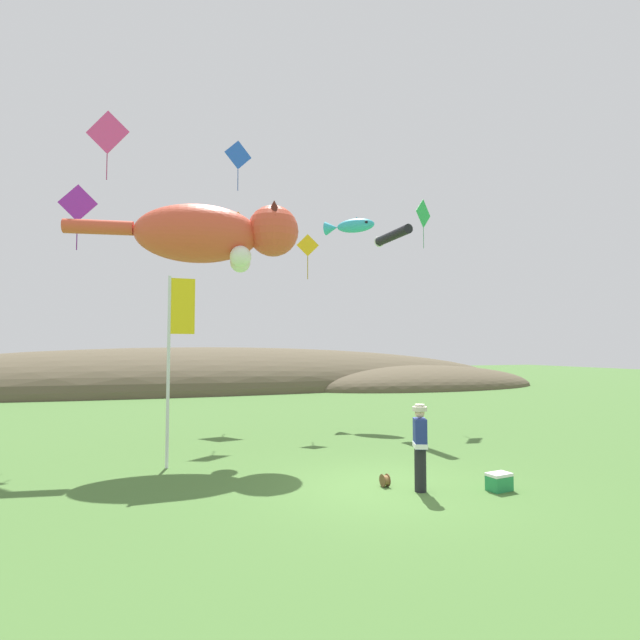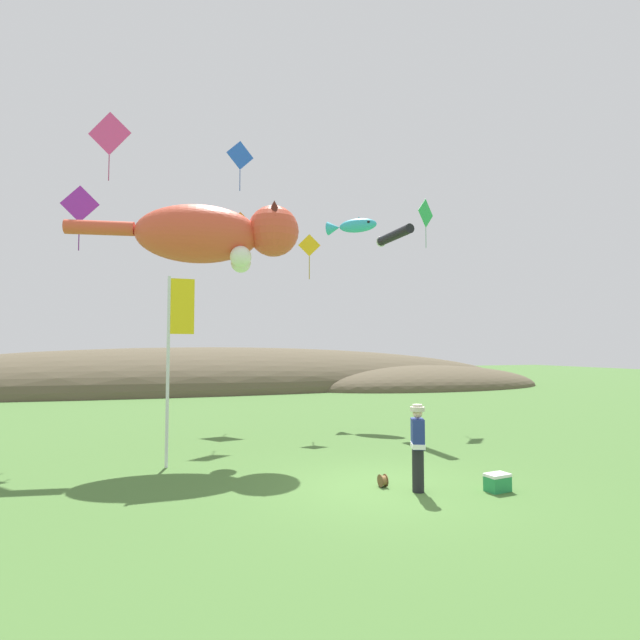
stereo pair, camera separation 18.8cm
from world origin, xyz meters
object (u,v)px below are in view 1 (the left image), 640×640
(kite_diamond_gold, at_px, (308,246))
(kite_diamond_orange, at_px, (238,229))
(kite_spool, at_px, (385,480))
(festival_banner_pole, at_px, (175,341))
(kite_tube_streamer, at_px, (392,236))
(kite_giant_cat, at_px, (214,235))
(kite_diamond_blue, at_px, (238,155))
(picnic_cooler, at_px, (499,482))
(kite_diamond_green, at_px, (423,214))
(kite_diamond_violet, at_px, (78,204))
(festival_attendant, at_px, (420,444))
(kite_fish_windsock, at_px, (350,226))
(kite_diamond_pink, at_px, (108,133))

(kite_diamond_gold, distance_m, kite_diamond_orange, 3.82)
(kite_spool, xyz_separation_m, festival_banner_pole, (-4.09, 3.33, 2.97))
(kite_tube_streamer, relative_size, kite_diamond_gold, 1.36)
(kite_giant_cat, height_order, kite_diamond_blue, kite_diamond_blue)
(picnic_cooler, height_order, kite_diamond_green, kite_diamond_green)
(kite_diamond_violet, bearing_deg, kite_giant_cat, -30.79)
(kite_diamond_orange, distance_m, kite_diamond_blue, 3.04)
(kite_diamond_gold, xyz_separation_m, kite_diamond_orange, (-2.18, 2.93, 1.14))
(kite_spool, distance_m, kite_tube_streamer, 11.10)
(kite_diamond_blue, bearing_deg, festival_attendant, -81.58)
(kite_diamond_gold, bearing_deg, festival_attendant, -94.49)
(kite_diamond_blue, bearing_deg, kite_giant_cat, -108.03)
(picnic_cooler, relative_size, kite_diamond_gold, 0.30)
(kite_diamond_gold, xyz_separation_m, kite_diamond_blue, (-2.38, 1.99, 4.02))
(kite_spool, relative_size, kite_diamond_blue, 0.13)
(kite_fish_windsock, distance_m, kite_diamond_green, 3.24)
(kite_diamond_gold, bearing_deg, kite_diamond_green, 3.37)
(kite_diamond_green, bearing_deg, picnic_cooler, -114.70)
(kite_fish_windsock, bearing_deg, kite_diamond_green, -31.98)
(kite_diamond_green, bearing_deg, kite_fish_windsock, 148.02)
(kite_diamond_green, bearing_deg, kite_spool, -126.75)
(kite_diamond_green, bearing_deg, kite_diamond_violet, -174.52)
(kite_diamond_gold, relative_size, kite_diamond_violet, 0.84)
(picnic_cooler, distance_m, kite_giant_cat, 10.15)
(kite_spool, bearing_deg, kite_diamond_pink, 124.95)
(kite_diamond_gold, height_order, kite_diamond_violet, kite_diamond_violet)
(festival_attendant, xyz_separation_m, picnic_cooler, (1.55, -0.51, -0.77))
(kite_spool, relative_size, kite_diamond_gold, 0.15)
(festival_attendant, relative_size, kite_giant_cat, 0.27)
(kite_fish_windsock, xyz_separation_m, kite_diamond_green, (2.73, -1.71, 0.38))
(festival_attendant, bearing_deg, kite_giant_cat, 119.87)
(kite_diamond_green, bearing_deg, festival_attendant, -122.93)
(festival_attendant, xyz_separation_m, kite_diamond_gold, (0.72, 9.21, 5.96))
(kite_spool, bearing_deg, kite_giant_cat, 118.31)
(kite_diamond_orange, bearing_deg, kite_diamond_green, -18.89)
(kite_fish_windsock, height_order, kite_diamond_gold, kite_fish_windsock)
(kite_giant_cat, bearing_deg, kite_diamond_violet, 149.21)
(kite_giant_cat, bearing_deg, kite_diamond_blue, 71.97)
(festival_banner_pole, bearing_deg, kite_diamond_orange, 69.06)
(picnic_cooler, height_order, kite_diamond_blue, kite_diamond_blue)
(kite_diamond_green, distance_m, kite_diamond_orange, 8.10)
(festival_attendant, height_order, kite_diamond_pink, kite_diamond_pink)
(kite_tube_streamer, distance_m, kite_diamond_gold, 3.32)
(picnic_cooler, bearing_deg, kite_diamond_blue, 105.34)
(kite_giant_cat, relative_size, kite_diamond_orange, 2.75)
(picnic_cooler, distance_m, kite_diamond_green, 14.01)
(picnic_cooler, relative_size, kite_diamond_violet, 0.25)
(kite_diamond_green, height_order, kite_diamond_pink, kite_diamond_pink)
(kite_diamond_blue, distance_m, kite_diamond_violet, 7.25)
(kite_spool, height_order, kite_diamond_pink, kite_diamond_pink)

